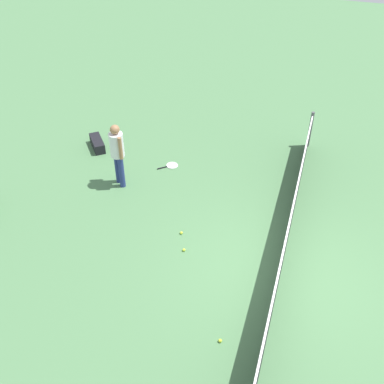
{
  "coord_description": "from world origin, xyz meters",
  "views": [
    {
      "loc": [
        6.67,
        0.19,
        7.11
      ],
      "look_at": [
        -0.89,
        -2.16,
        0.9
      ],
      "focal_mm": 43.38,
      "sensor_mm": 36.0,
      "label": 1
    }
  ],
  "objects_px": {
    "tennis_ball_by_net": "(184,250)",
    "equipment_bag": "(97,143)",
    "player_near_side": "(117,150)",
    "tennis_racket_near_player": "(171,166)",
    "tennis_ball_near_player": "(181,233)",
    "tennis_ball_midcourt": "(220,341)"
  },
  "relations": [
    {
      "from": "tennis_ball_by_net",
      "to": "equipment_bag",
      "type": "bearing_deg",
      "value": -131.36
    },
    {
      "from": "player_near_side",
      "to": "tennis_racket_near_player",
      "type": "distance_m",
      "value": 1.78
    },
    {
      "from": "tennis_ball_by_net",
      "to": "equipment_bag",
      "type": "relative_size",
      "value": 0.08
    },
    {
      "from": "player_near_side",
      "to": "tennis_ball_by_net",
      "type": "distance_m",
      "value": 3.05
    },
    {
      "from": "tennis_ball_by_net",
      "to": "tennis_ball_near_player",
      "type": "bearing_deg",
      "value": -155.72
    },
    {
      "from": "player_near_side",
      "to": "tennis_ball_near_player",
      "type": "distance_m",
      "value": 2.62
    },
    {
      "from": "tennis_ball_near_player",
      "to": "tennis_ball_midcourt",
      "type": "xyz_separation_m",
      "value": [
        2.42,
        1.52,
        0.0
      ]
    },
    {
      "from": "player_near_side",
      "to": "equipment_bag",
      "type": "xyz_separation_m",
      "value": [
        -1.39,
        -1.35,
        -0.87
      ]
    },
    {
      "from": "player_near_side",
      "to": "tennis_ball_near_player",
      "type": "bearing_deg",
      "value": 57.43
    },
    {
      "from": "player_near_side",
      "to": "tennis_ball_by_net",
      "type": "relative_size",
      "value": 25.76
    },
    {
      "from": "tennis_ball_midcourt",
      "to": "tennis_racket_near_player",
      "type": "bearing_deg",
      "value": -151.71
    },
    {
      "from": "tennis_ball_midcourt",
      "to": "tennis_ball_by_net",
      "type": "bearing_deg",
      "value": -146.09
    },
    {
      "from": "tennis_ball_by_net",
      "to": "tennis_ball_midcourt",
      "type": "bearing_deg",
      "value": 33.91
    },
    {
      "from": "tennis_racket_near_player",
      "to": "tennis_ball_by_net",
      "type": "relative_size",
      "value": 8.34
    },
    {
      "from": "player_near_side",
      "to": "tennis_ball_midcourt",
      "type": "height_order",
      "value": "player_near_side"
    },
    {
      "from": "equipment_bag",
      "to": "player_near_side",
      "type": "bearing_deg",
      "value": 44.22
    },
    {
      "from": "tennis_racket_near_player",
      "to": "tennis_ball_near_player",
      "type": "relative_size",
      "value": 8.34
    },
    {
      "from": "tennis_ball_by_net",
      "to": "tennis_ball_midcourt",
      "type": "xyz_separation_m",
      "value": [
        1.93,
        1.3,
        0.0
      ]
    },
    {
      "from": "tennis_ball_near_player",
      "to": "equipment_bag",
      "type": "relative_size",
      "value": 0.08
    },
    {
      "from": "tennis_ball_near_player",
      "to": "tennis_ball_midcourt",
      "type": "bearing_deg",
      "value": 32.1
    },
    {
      "from": "player_near_side",
      "to": "tennis_racket_near_player",
      "type": "height_order",
      "value": "player_near_side"
    },
    {
      "from": "tennis_racket_near_player",
      "to": "tennis_ball_by_net",
      "type": "distance_m",
      "value": 3.2
    }
  ]
}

